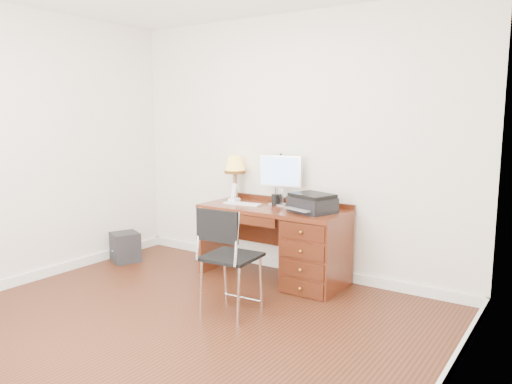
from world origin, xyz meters
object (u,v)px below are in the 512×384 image
Objects in this scene: leg_lamp at (235,167)px; printer at (312,203)px; equipment_box at (125,247)px; monitor at (281,174)px; phone at (234,197)px; chair at (226,250)px; desk at (301,244)px.

printer is at bearing -11.09° from leg_lamp.
monitor is at bearing 43.12° from equipment_box.
monitor reaches higher than equipment_box.
phone is at bearing 43.98° from equipment_box.
printer is at bearing 5.80° from phone.
chair is at bearing 6.67° from equipment_box.
monitor is 0.55× the size of chair.
leg_lamp is 1.58m from equipment_box.
monitor is at bearing -1.86° from leg_lamp.
phone is at bearing 118.99° from chair.
phone is at bearing -162.51° from printer.
printer is (0.12, -0.02, 0.43)m from desk.
leg_lamp is (-1.07, 0.21, 0.26)m from printer.
phone is (-0.83, 0.02, 0.40)m from desk.
leg_lamp is at bearing 166.84° from monitor.
equipment_box is at bearing -150.91° from leg_lamp.
leg_lamp is at bearing 131.69° from phone.
desk is 4.46× the size of equipment_box.
desk is 3.08× the size of printer.
equipment_box is (-2.19, -0.41, -0.67)m from printer.
phone is 0.22× the size of chair.
chair is 2.04m from equipment_box.
leg_lamp is at bearing 52.92° from equipment_box.
printer reaches higher than chair.
phone reaches higher than chair.
chair is (0.79, -1.21, -0.54)m from leg_lamp.
printer is 2.45× the size of phone.
printer is at bearing 70.50° from chair.
chair is at bearing -92.27° from monitor.
leg_lamp is at bearing -171.26° from printer.
leg_lamp is at bearing 168.70° from desk.
printer is 1.08m from chair.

